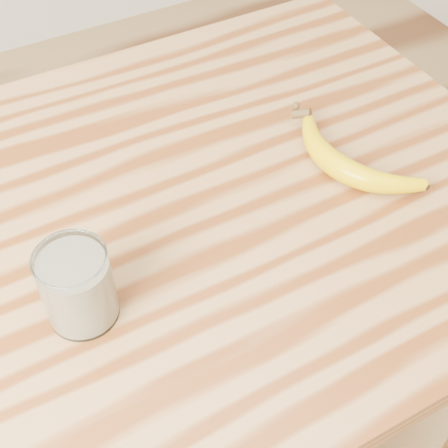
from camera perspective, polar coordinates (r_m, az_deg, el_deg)
table at (r=0.96m, az=-8.23°, el=-5.36°), size 1.20×0.80×0.90m
smoothie_glass at (r=0.74m, az=-13.24°, el=-5.64°), size 0.08×0.08×0.11m
banana at (r=0.92m, az=10.66°, el=4.98°), size 0.20×0.32×0.04m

